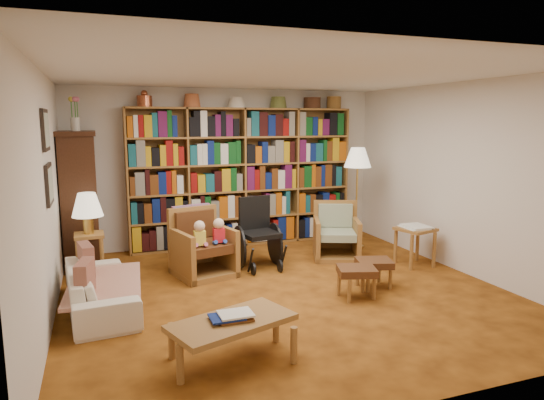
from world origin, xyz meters
name	(u,v)px	position (x,y,z in m)	size (l,w,h in m)	color
floor	(284,291)	(0.00, 0.00, 0.00)	(5.00, 5.00, 0.00)	#9F5A18
ceiling	(285,74)	(0.00, 0.00, 2.50)	(5.00, 5.00, 0.00)	white
wall_back	(229,167)	(0.00, 2.50, 1.25)	(5.00, 5.00, 0.00)	silver
wall_front	(422,233)	(0.00, -2.50, 1.25)	(5.00, 5.00, 0.00)	silver
wall_left	(45,198)	(-2.50, 0.00, 1.25)	(5.00, 5.00, 0.00)	silver
wall_right	(461,178)	(2.50, 0.00, 1.25)	(5.00, 5.00, 0.00)	silver
bookshelf	(243,173)	(0.20, 2.33, 1.17)	(3.60, 0.30, 2.42)	olive
curio_cabinet	(80,197)	(-2.25, 2.00, 0.95)	(0.50, 0.95, 2.40)	#3B1D10
framed_pictures	(47,157)	(-2.48, 0.30, 1.62)	(0.03, 0.52, 0.97)	black
sofa	(100,288)	(-2.05, 0.15, 0.23)	(0.62, 1.59, 0.46)	beige
sofa_throw	(105,282)	(-2.00, 0.15, 0.30)	(0.73, 1.37, 0.04)	beige
cushion_left	(86,261)	(-2.18, 0.50, 0.45)	(0.12, 0.39, 0.39)	maroon
cushion_right	(85,280)	(-2.18, -0.20, 0.45)	(0.12, 0.38, 0.38)	maroon
side_table_lamp	(90,247)	(-2.15, 1.28, 0.42)	(0.36, 0.36, 0.59)	olive
table_lamp	(87,206)	(-2.15, 1.28, 0.94)	(0.38, 0.38, 0.52)	gold
armchair_leather	(202,247)	(-0.77, 1.01, 0.36)	(0.87, 0.88, 0.88)	olive
armchair_sage	(334,236)	(1.23, 1.15, 0.31)	(0.89, 0.89, 0.81)	olive
wheelchair	(258,235)	(0.03, 1.09, 0.44)	(0.55, 0.77, 0.96)	black
floor_lamp	(358,162)	(1.81, 1.51, 1.37)	(0.42, 0.42, 1.59)	gold
side_table_papers	(415,234)	(2.09, 0.37, 0.44)	(0.55, 0.55, 0.56)	olive
footstool_a	(357,273)	(0.69, -0.47, 0.29)	(0.51, 0.47, 0.36)	#513015
footstool_b	(374,265)	(1.06, -0.24, 0.28)	(0.49, 0.45, 0.35)	#513015
coffee_table	(232,325)	(-1.03, -1.43, 0.32)	(1.14, 0.82, 0.42)	olive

